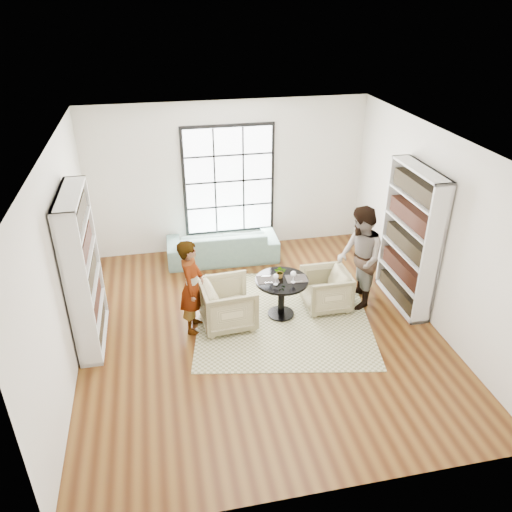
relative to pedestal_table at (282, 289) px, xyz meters
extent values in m
plane|color=brown|center=(-0.42, -0.31, -0.50)|extent=(6.00, 6.00, 0.00)
plane|color=silver|center=(-0.42, 2.69, 1.00)|extent=(5.50, 0.00, 5.50)
plane|color=silver|center=(-3.17, -0.31, 1.00)|extent=(0.00, 6.00, 6.00)
plane|color=silver|center=(2.33, -0.31, 1.00)|extent=(0.00, 6.00, 6.00)
plane|color=silver|center=(-0.42, -3.31, 1.00)|extent=(5.50, 0.00, 5.50)
plane|color=white|center=(-0.42, -0.31, 2.50)|extent=(6.00, 6.00, 0.00)
cube|color=black|center=(-0.42, 2.67, 0.95)|extent=(1.82, 0.06, 2.22)
cube|color=white|center=(-0.42, 2.63, 0.95)|extent=(1.70, 0.02, 2.10)
cube|color=#BAB58B|center=(0.02, -0.05, -0.49)|extent=(3.24, 3.24, 0.01)
cylinder|color=black|center=(0.00, 0.00, -0.48)|extent=(0.44, 0.44, 0.04)
cylinder|color=black|center=(0.00, 0.00, -0.17)|extent=(0.11, 0.11, 0.61)
cylinder|color=black|center=(0.00, 0.00, 0.17)|extent=(0.86, 0.86, 0.04)
imported|color=slate|center=(-0.66, 2.14, -0.18)|extent=(2.20, 0.91, 0.63)
imported|color=tan|center=(-0.89, -0.07, -0.12)|extent=(0.89, 0.87, 0.76)
imported|color=#C4B08C|center=(0.79, 0.09, -0.16)|extent=(0.75, 0.73, 0.68)
imported|color=gray|center=(-1.44, -0.07, 0.28)|extent=(0.51, 0.65, 1.56)
imported|color=gray|center=(1.34, 0.09, 0.38)|extent=(0.77, 0.93, 1.76)
cube|color=black|center=(-0.22, 0.04, 0.19)|extent=(0.35, 0.28, 0.01)
cube|color=black|center=(0.24, -0.03, 0.19)|extent=(0.35, 0.28, 0.01)
cylinder|color=silver|center=(-0.13, -0.12, 0.19)|extent=(0.07, 0.07, 0.01)
cylinder|color=silver|center=(-0.13, -0.12, 0.24)|extent=(0.01, 0.01, 0.11)
sphere|color=maroon|center=(-0.13, -0.12, 0.33)|extent=(0.08, 0.08, 0.08)
ellipsoid|color=white|center=(-0.13, -0.12, 0.33)|extent=(0.09, 0.09, 0.09)
cylinder|color=silver|center=(0.15, -0.12, 0.19)|extent=(0.07, 0.07, 0.01)
cylinder|color=silver|center=(0.15, -0.12, 0.25)|extent=(0.01, 0.01, 0.12)
sphere|color=maroon|center=(0.15, -0.12, 0.34)|extent=(0.09, 0.09, 0.09)
ellipsoid|color=white|center=(0.15, -0.12, 0.34)|extent=(0.09, 0.09, 0.10)
imported|color=gray|center=(-0.01, 0.07, 0.29)|extent=(0.23, 0.21, 0.21)
camera|label=1|loc=(-1.79, -6.62, 4.30)|focal=35.00mm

